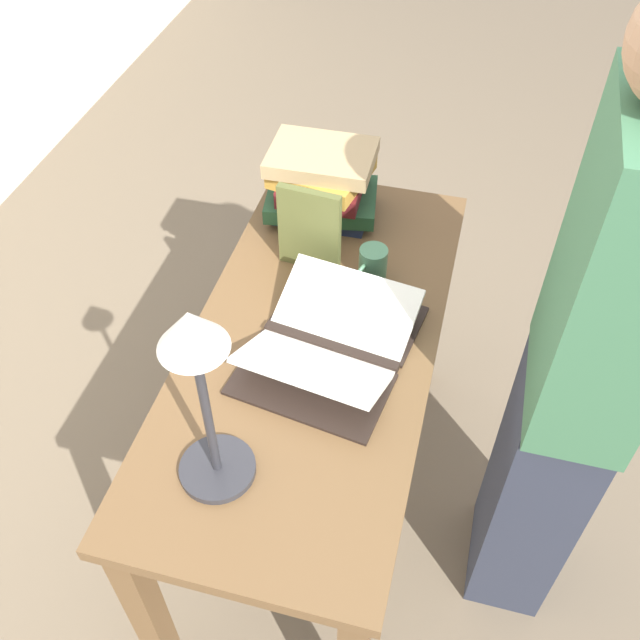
# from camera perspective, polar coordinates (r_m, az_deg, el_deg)

# --- Properties ---
(ground_plane) EXTENTS (12.00, 12.00, 0.00)m
(ground_plane) POSITION_cam_1_polar(r_m,az_deg,el_deg) (2.31, -0.35, -14.27)
(ground_plane) COLOR #70604C
(reading_desk) EXTENTS (1.26, 0.57, 0.77)m
(reading_desk) POSITION_cam_1_polar(r_m,az_deg,el_deg) (1.78, -0.44, -4.16)
(reading_desk) COLOR brown
(reading_desk) RESTS_ON ground_plane
(open_book) EXTENTS (0.48, 0.40, 0.09)m
(open_book) POSITION_cam_1_polar(r_m,az_deg,el_deg) (1.63, 0.86, -1.76)
(open_book) COLOR black
(open_book) RESTS_ON reading_desk
(book_stack_tall) EXTENTS (0.26, 0.33, 0.21)m
(book_stack_tall) POSITION_cam_1_polar(r_m,az_deg,el_deg) (1.96, 0.14, 10.90)
(book_stack_tall) COLOR #1E284C
(book_stack_tall) RESTS_ON reading_desk
(book_standing_upright) EXTENTS (0.04, 0.16, 0.24)m
(book_standing_upright) POSITION_cam_1_polar(r_m,az_deg,el_deg) (1.78, -0.86, 7.23)
(book_standing_upright) COLOR brown
(book_standing_upright) RESTS_ON reading_desk
(reading_lamp) EXTENTS (0.15, 0.15, 0.46)m
(reading_lamp) POSITION_cam_1_polar(r_m,az_deg,el_deg) (1.23, -9.65, -4.20)
(reading_lamp) COLOR #2D2D33
(reading_lamp) RESTS_ON reading_desk
(coffee_mug) EXTENTS (0.10, 0.07, 0.10)m
(coffee_mug) POSITION_cam_1_polar(r_m,az_deg,el_deg) (1.79, 4.21, 4.41)
(coffee_mug) COLOR #4C7F5B
(coffee_mug) RESTS_ON reading_desk
(person_reader) EXTENTS (0.36, 0.22, 1.68)m
(person_reader) POSITION_cam_1_polar(r_m,az_deg,el_deg) (1.61, 19.78, -4.73)
(person_reader) COLOR #2D3342
(person_reader) RESTS_ON ground_plane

